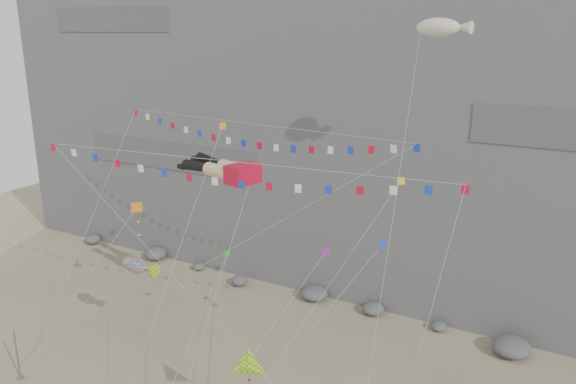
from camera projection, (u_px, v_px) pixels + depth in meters
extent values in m
cube|color=slate|center=(381.00, 29.00, 59.62)|extent=(80.00, 28.00, 50.00)
cylinder|color=slate|center=(17.00, 355.00, 41.17)|extent=(0.12, 0.12, 3.96)
cube|color=red|center=(243.00, 174.00, 39.25)|extent=(2.11, 2.56, 1.32)
cylinder|color=#D5AF84|center=(218.00, 171.00, 40.05)|extent=(2.40, 1.48, 0.97)
sphere|color=black|center=(208.00, 169.00, 40.79)|extent=(0.89, 0.89, 0.89)
cone|color=black|center=(197.00, 167.00, 41.67)|extent=(2.78, 1.43, 0.91)
cube|color=black|center=(182.00, 167.00, 42.92)|extent=(0.93, 0.58, 0.32)
cylinder|color=#D5AF84|center=(232.00, 168.00, 40.98)|extent=(2.40, 1.48, 0.97)
sphere|color=black|center=(222.00, 165.00, 41.71)|extent=(0.89, 0.89, 0.89)
cone|color=black|center=(210.00, 161.00, 42.54)|extent=(2.80, 1.44, 0.97)
cube|color=black|center=(196.00, 159.00, 43.74)|extent=(0.93, 0.58, 0.32)
cylinder|color=gray|center=(205.00, 310.00, 35.94)|extent=(0.03, 0.03, 19.41)
cylinder|color=gray|center=(143.00, 242.00, 43.84)|extent=(0.03, 0.03, 25.15)
cube|color=slate|center=(34.00, 361.00, 43.85)|extent=(0.16, 0.16, 0.10)
cylinder|color=gray|center=(296.00, 316.00, 33.79)|extent=(0.03, 0.03, 21.85)
cylinder|color=gray|center=(83.00, 284.00, 43.70)|extent=(0.03, 0.03, 14.76)
cube|color=slate|center=(29.00, 361.00, 43.84)|extent=(0.16, 0.16, 0.10)
cylinder|color=gray|center=(74.00, 319.00, 41.77)|extent=(0.03, 0.03, 12.67)
cube|color=slate|center=(15.00, 372.00, 42.44)|extent=(0.16, 0.16, 0.10)
cylinder|color=gray|center=(399.00, 239.00, 34.49)|extent=(0.03, 0.03, 29.07)
cylinder|color=gray|center=(172.00, 271.00, 38.44)|extent=(0.03, 0.03, 22.47)
cylinder|color=gray|center=(256.00, 349.00, 35.85)|extent=(0.03, 0.03, 15.53)
cylinder|color=gray|center=(189.00, 345.00, 37.33)|extent=(0.03, 0.03, 13.62)
cylinder|color=gray|center=(307.00, 318.00, 34.82)|extent=(0.03, 0.03, 21.50)
cylinder|color=gray|center=(292.00, 353.00, 33.42)|extent=(0.03, 0.03, 16.81)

